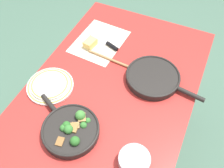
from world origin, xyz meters
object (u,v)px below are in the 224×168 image
at_px(dinner_plate_stack, 50,85).
at_px(grater_knife, 107,43).
at_px(skillet_broccoli, 71,129).
at_px(wooden_spoon, 127,66).
at_px(cheese_block, 90,43).
at_px(skillet_eggs, 153,77).
at_px(prep_bowl_steel, 134,161).

bearing_deg(dinner_plate_stack, grater_knife, 162.57).
xyz_separation_m(skillet_broccoli, wooden_spoon, (-0.48, 0.08, -0.02)).
bearing_deg(grater_knife, wooden_spoon, 165.66).
relative_size(grater_knife, dinner_plate_stack, 1.02).
height_order(cheese_block, dinner_plate_stack, cheese_block).
bearing_deg(wooden_spoon, dinner_plate_stack, -132.42).
xyz_separation_m(skillet_broccoli, grater_knife, (-0.60, -0.10, -0.02)).
bearing_deg(cheese_block, dinner_plate_stack, -7.81).
relative_size(skillet_eggs, grater_knife, 1.73).
height_order(wooden_spoon, dinner_plate_stack, dinner_plate_stack).
distance_m(cheese_block, prep_bowl_steel, 0.75).
xyz_separation_m(grater_knife, prep_bowl_steel, (0.62, 0.42, 0.02)).
bearing_deg(prep_bowl_steel, dinner_plate_stack, -110.09).
distance_m(skillet_eggs, wooden_spoon, 0.16).
bearing_deg(grater_knife, prep_bowl_steel, 143.35).
height_order(skillet_broccoli, wooden_spoon, skillet_broccoli).
bearing_deg(skillet_broccoli, dinner_plate_stack, -12.10).
relative_size(cheese_block, dinner_plate_stack, 0.35).
xyz_separation_m(cheese_block, prep_bowl_steel, (0.56, 0.50, 0.01)).
xyz_separation_m(skillet_eggs, dinner_plate_stack, (0.27, -0.48, -0.01)).
bearing_deg(grater_knife, dinner_plate_stack, 91.76).
distance_m(grater_knife, cheese_block, 0.10).
bearing_deg(cheese_block, grater_knife, 124.48).
distance_m(cheese_block, dinner_plate_stack, 0.36).
relative_size(skillet_broccoli, skillet_eggs, 0.84).
distance_m(skillet_broccoli, dinner_plate_stack, 0.30).
height_order(skillet_eggs, dinner_plate_stack, skillet_eggs).
height_order(wooden_spoon, grater_knife, grater_knife).
bearing_deg(skillet_broccoli, prep_bowl_steel, -157.55).
relative_size(skillet_broccoli, grater_knife, 1.45).
height_order(skillet_broccoli, prep_bowl_steel, skillet_broccoli).
xyz_separation_m(grater_knife, cheese_block, (0.06, -0.08, 0.01)).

